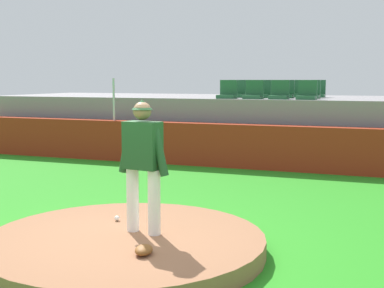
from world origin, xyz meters
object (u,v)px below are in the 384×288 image
stadium_chair_0 (228,93)px  stadium_chair_9 (268,92)px  stadium_chair_11 (317,92)px  stadium_chair_7 (311,93)px  stadium_chair_1 (254,93)px  stadium_chair_8 (246,91)px  stadium_chair_4 (237,92)px  stadium_chair_10 (291,92)px  pitcher (143,156)px  stadium_chair_6 (285,92)px  stadium_chair_5 (262,92)px  fielding_glove (144,250)px  stadium_chair_2 (280,93)px  stadium_chair_3 (307,93)px  baseball (117,218)px

stadium_chair_0 → stadium_chair_9: size_ratio=1.00×
stadium_chair_11 → stadium_chair_7: bearing=88.2°
stadium_chair_1 → stadium_chair_9: bearing=-89.0°
stadium_chair_1 → stadium_chair_8: 1.92m
stadium_chair_4 → stadium_chair_10: size_ratio=1.00×
pitcher → stadium_chair_1: size_ratio=3.46×
stadium_chair_6 → stadium_chair_5: bearing=-1.2°
stadium_chair_6 → stadium_chair_9: bearing=-53.1°
fielding_glove → stadium_chair_5: size_ratio=0.60×
stadium_chair_2 → stadium_chair_0: bearing=1.5°
stadium_chair_7 → stadium_chair_9: bearing=-33.1°
stadium_chair_3 → stadium_chair_5: (-1.40, 0.90, 0.00)m
fielding_glove → stadium_chair_0: stadium_chair_0 is taller
stadium_chair_11 → stadium_chair_8: bearing=1.1°
baseball → stadium_chair_9: stadium_chair_9 is taller
stadium_chair_2 → stadium_chair_10: 1.76m
stadium_chair_10 → stadium_chair_5: bearing=52.5°
stadium_chair_3 → stadium_chair_6: (-0.74, 0.88, 0.00)m
pitcher → stadium_chair_2: (0.19, 7.77, 0.62)m
pitcher → stadium_chair_5: size_ratio=3.46×
stadium_chair_2 → stadium_chair_9: size_ratio=1.00×
stadium_chair_4 → stadium_chair_9: same height
stadium_chair_4 → stadium_chair_9: bearing=-127.1°
baseball → stadium_chair_8: size_ratio=0.15×
stadium_chair_0 → stadium_chair_6: 1.65m
pitcher → baseball: pitcher is taller
fielding_glove → stadium_chair_11: bearing=-17.0°
stadium_chair_10 → stadium_chair_11: (0.72, 0.05, 0.00)m
baseball → stadium_chair_7: stadium_chair_7 is taller
stadium_chair_3 → stadium_chair_11: 1.83m
stadium_chair_1 → stadium_chair_0: bearing=1.3°
stadium_chair_3 → baseball: bearing=78.5°
stadium_chair_7 → stadium_chair_8: bearing=-23.2°
stadium_chair_1 → stadium_chair_11: bearing=-127.5°
stadium_chair_1 → stadium_chair_8: (-0.70, 1.79, 0.00)m
stadium_chair_4 → stadium_chair_11: bearing=-156.2°
fielding_glove → stadium_chair_0: (-1.61, 8.51, 1.57)m
stadium_chair_6 → stadium_chair_0: bearing=33.0°
stadium_chair_1 → stadium_chair_3: bearing=180.0°
stadium_chair_0 → stadium_chair_9: (0.69, 1.83, 0.00)m
stadium_chair_1 → stadium_chair_3: size_ratio=1.00×
stadium_chair_0 → stadium_chair_1: same height
stadium_chair_1 → stadium_chair_11: 2.30m
stadium_chair_3 → stadium_chair_2: bearing=-1.7°
fielding_glove → stadium_chair_1: (-0.88, 8.53, 1.57)m
stadium_chair_10 → stadium_chair_3: bearing=112.1°
stadium_chair_5 → stadium_chair_7: bearing=179.9°
stadium_chair_5 → stadium_chair_0: bearing=51.6°
stadium_chair_7 → stadium_chair_0: bearing=23.6°
baseball → stadium_chair_6: stadium_chair_6 is taller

